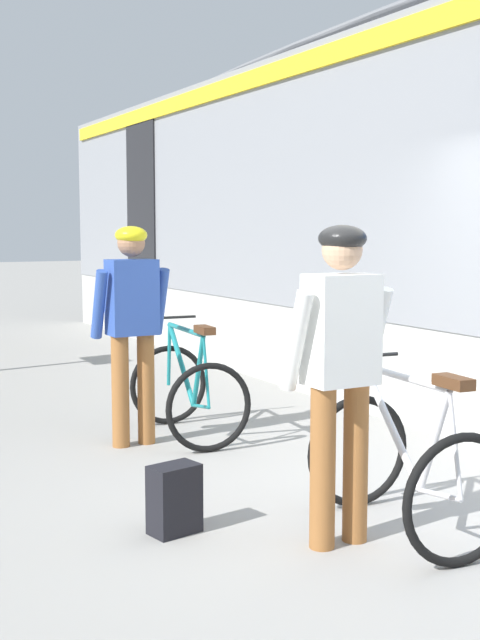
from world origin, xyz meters
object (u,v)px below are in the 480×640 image
cyclist_near_in_white (340,356)px  cyclist_far_in_blue (132,315)px  bicycle_near_silver (405,466)px  backpack_on_platform (174,499)px  bicycle_far_teal (188,390)px

cyclist_near_in_white → cyclist_far_in_blue: size_ratio=1.00×
cyclist_far_in_blue → bicycle_near_silver: 2.75m
cyclist_far_in_blue → backpack_on_platform: cyclist_far_in_blue is taller
bicycle_near_silver → backpack_on_platform: (-1.15, 0.64, -0.20)m
cyclist_near_in_white → backpack_on_platform: size_ratio=4.40×
cyclist_far_in_blue → backpack_on_platform: size_ratio=4.40×
cyclist_near_in_white → cyclist_far_in_blue: same height
cyclist_near_in_white → bicycle_near_silver: size_ratio=1.56×
cyclist_near_in_white → bicycle_far_teal: 2.64m
cyclist_far_in_blue → bicycle_near_silver: (0.65, -2.59, -0.65)m
bicycle_near_silver → bicycle_far_teal: (-0.17, 2.60, 0.00)m
bicycle_near_silver → bicycle_far_teal: bearing=93.7°
cyclist_far_in_blue → bicycle_far_teal: bearing=0.9°
bicycle_far_teal → backpack_on_platform: bearing=-116.7°
cyclist_near_in_white → backpack_on_platform: bearing=141.6°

